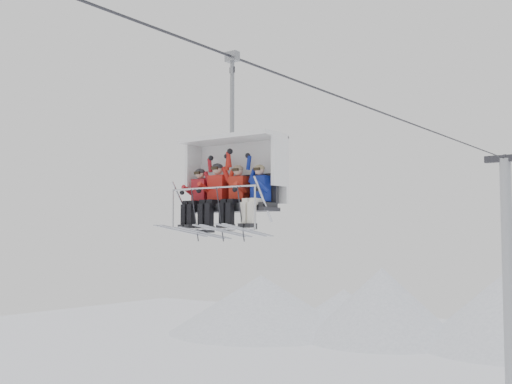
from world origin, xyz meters
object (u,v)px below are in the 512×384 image
Objects in this scene: skier_far_right at (257,194)px; skier_center_right at (236,195)px; skier_far_left at (197,197)px; lift_tower_right at (509,306)px; skier_center_left at (215,194)px; chairlift_carrier at (235,173)px.

skier_center_right is at bearing 179.66° from skier_far_right.
skier_far_left is 1.66m from skier_far_right.
lift_tower_right is 7.99× the size of skier_center_left.
lift_tower_right is 23.31m from chairlift_carrier.
lift_tower_right is 23.52m from skier_center_right.
lift_tower_right reaches higher than chairlift_carrier.
skier_center_right is at bearing -51.88° from chairlift_carrier.
lift_tower_right reaches higher than skier_center_right.
chairlift_carrier is (0.00, -22.79, 4.91)m from lift_tower_right.
skier_center_left is at bearing 1.26° from skier_far_left.
skier_far_right is (1.66, -0.00, -0.01)m from skier_far_left.
lift_tower_right reaches higher than skier_far_right.
lift_tower_right is 23.52m from skier_center_left.
skier_center_left is at bearing 178.99° from skier_center_right.
skier_center_left is (-0.33, -0.30, -0.47)m from chairlift_carrier.
skier_center_right is 1.00× the size of skier_far_right.
skier_center_right is at bearing 0.05° from skier_far_left.
lift_tower_right is 23.53m from skier_far_left.
skier_center_right is (1.08, 0.00, 0.00)m from skier_far_left.
chairlift_carrier is 2.36× the size of skier_center_right.
skier_far_right is (0.57, -0.00, -0.01)m from skier_center_right.
chairlift_carrier is at bearing -90.00° from lift_tower_right.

